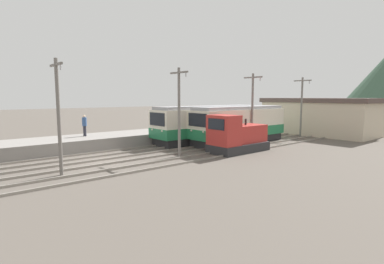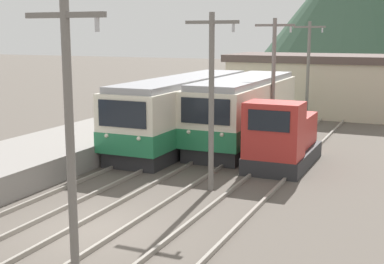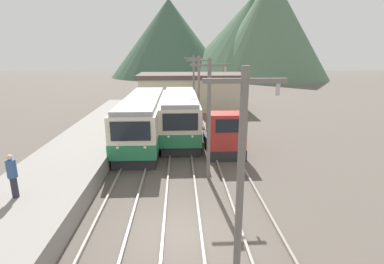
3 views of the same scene
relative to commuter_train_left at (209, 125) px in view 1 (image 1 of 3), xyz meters
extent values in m
plane|color=#564F47|center=(2.60, -12.32, -1.63)|extent=(200.00, 200.00, 0.00)
cube|color=gray|center=(-3.65, -12.32, -1.14)|extent=(4.50, 54.00, 0.99)
cube|color=gray|center=(-0.72, -12.32, -1.56)|extent=(0.10, 60.00, 0.14)
cube|color=gray|center=(0.72, -12.32, -1.56)|extent=(0.10, 60.00, 0.14)
cube|color=gray|center=(2.08, -12.32, -1.56)|extent=(0.10, 60.00, 0.14)
cube|color=gray|center=(3.52, -12.32, -1.56)|extent=(0.10, 60.00, 0.14)
cube|color=gray|center=(5.08, -12.32, -1.56)|extent=(0.10, 60.00, 0.14)
cube|color=gray|center=(6.52, -12.32, -1.56)|extent=(0.10, 60.00, 0.14)
cube|color=#28282B|center=(0.00, 0.01, -1.28)|extent=(2.58, 11.87, 0.70)
cube|color=silver|center=(0.00, 0.01, 0.33)|extent=(2.80, 12.36, 2.52)
cube|color=#267A4C|center=(0.00, 0.01, -0.48)|extent=(2.84, 12.40, 0.91)
cube|color=black|center=(0.00, -6.20, 0.83)|extent=(2.24, 0.06, 1.11)
sphere|color=silver|center=(-0.77, -6.21, -0.13)|extent=(0.18, 0.18, 0.18)
sphere|color=silver|center=(0.77, -6.21, -0.13)|extent=(0.18, 0.18, 0.18)
cube|color=#939399|center=(0.00, 0.01, 1.73)|extent=(2.46, 11.87, 0.28)
cube|color=#28282B|center=(2.80, 1.24, -1.28)|extent=(2.58, 10.08, 0.70)
cube|color=silver|center=(2.80, 1.24, 0.32)|extent=(2.80, 10.50, 2.51)
cube|color=#267A4C|center=(2.80, 1.24, -0.48)|extent=(2.84, 10.54, 0.91)
cube|color=black|center=(2.80, -4.04, 0.83)|extent=(2.24, 0.06, 1.11)
sphere|color=silver|center=(2.03, -4.05, -0.13)|extent=(0.18, 0.18, 0.18)
sphere|color=silver|center=(3.57, -4.05, -0.13)|extent=(0.18, 0.18, 0.18)
cube|color=#939399|center=(2.80, 1.24, 1.72)|extent=(2.46, 10.08, 0.28)
cube|color=#28282B|center=(5.80, -2.23, -1.28)|extent=(2.40, 5.08, 0.70)
cube|color=#B22D28|center=(5.80, -3.95, 0.22)|extent=(2.28, 1.63, 2.30)
cube|color=black|center=(5.80, -4.79, 0.72)|extent=(1.68, 0.04, 0.83)
cube|color=#B22D28|center=(5.80, -1.41, -0.23)|extent=(1.92, 3.35, 1.40)
cylinder|color=black|center=(5.80, -1.41, 0.72)|extent=(0.16, 0.16, 0.50)
cylinder|color=slate|center=(4.30, -15.44, 1.60)|extent=(0.20, 0.20, 6.46)
cube|color=slate|center=(4.30, -15.44, 4.48)|extent=(2.00, 0.12, 0.12)
cylinder|color=#B2B2B7|center=(5.10, -15.44, 4.28)|extent=(0.10, 0.10, 0.30)
cylinder|color=slate|center=(4.30, -7.09, 1.60)|extent=(0.20, 0.20, 6.46)
cube|color=slate|center=(4.30, -7.09, 4.48)|extent=(2.00, 0.12, 0.12)
cylinder|color=#B2B2B7|center=(5.10, -7.09, 4.28)|extent=(0.10, 0.10, 0.30)
cylinder|color=slate|center=(4.30, 1.25, 1.60)|extent=(0.20, 0.20, 6.46)
cube|color=slate|center=(4.30, 1.25, 4.48)|extent=(2.00, 0.12, 0.12)
cylinder|color=#B2B2B7|center=(5.10, 1.25, 4.28)|extent=(0.10, 0.10, 0.30)
cylinder|color=slate|center=(4.30, 9.60, 1.60)|extent=(0.20, 0.20, 6.46)
cube|color=slate|center=(4.30, 9.60, 4.48)|extent=(2.00, 0.12, 0.12)
cylinder|color=#B2B2B7|center=(5.10, 9.60, 4.28)|extent=(0.10, 0.10, 0.30)
cylinder|color=#282833|center=(-3.99, -11.01, -0.20)|extent=(0.26, 0.26, 0.89)
cylinder|color=#335184|center=(-3.99, -11.01, 0.62)|extent=(0.38, 0.38, 0.74)
sphere|color=beige|center=(-3.99, -11.01, 1.10)|extent=(0.22, 0.22, 0.22)
cube|color=beige|center=(4.27, 13.68, 0.23)|extent=(12.00, 6.00, 3.73)
cube|color=#51423D|center=(4.27, 13.68, 2.34)|extent=(12.60, 6.30, 0.50)
camera|label=1|loc=(21.63, -20.35, 2.74)|focal=28.00mm
camera|label=2|loc=(11.38, -24.84, 4.11)|focal=50.00mm
camera|label=3|loc=(2.75, -22.47, 5.14)|focal=28.00mm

